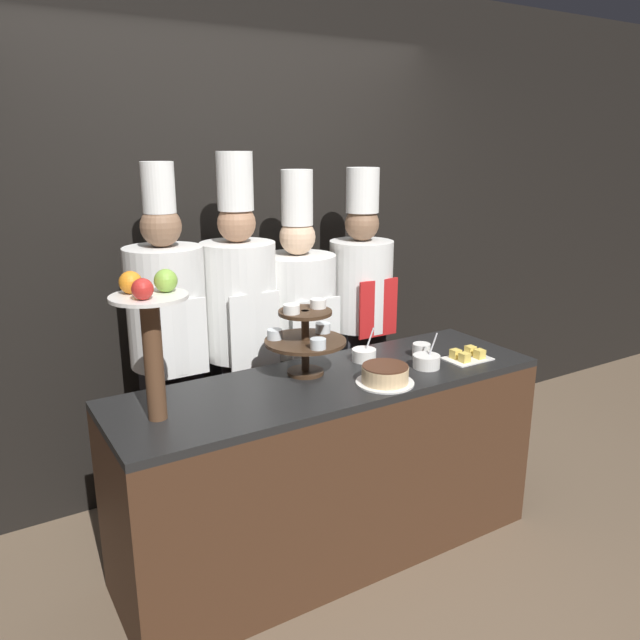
{
  "coord_description": "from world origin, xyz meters",
  "views": [
    {
      "loc": [
        -1.41,
        -1.91,
        1.92
      ],
      "look_at": [
        0.0,
        0.41,
        1.15
      ],
      "focal_mm": 35.0,
      "sensor_mm": 36.0,
      "label": 1
    }
  ],
  "objects_px": {
    "serving_bowl_far": "(364,355)",
    "chef_center_right": "(298,330)",
    "chef_left": "(169,341)",
    "chef_right": "(361,312)",
    "tiered_stand": "(305,335)",
    "cake_round": "(385,375)",
    "chef_center_left": "(240,327)",
    "cake_square_tray": "(467,356)",
    "serving_bowl_near": "(426,361)",
    "cup_white": "(421,350)",
    "fruit_pedestal": "(151,323)"
  },
  "relations": [
    {
      "from": "cake_square_tray",
      "to": "chef_center_left",
      "type": "xyz_separation_m",
      "value": [
        -0.87,
        0.74,
        0.09
      ]
    },
    {
      "from": "cake_round",
      "to": "serving_bowl_far",
      "type": "xyz_separation_m",
      "value": [
        0.09,
        0.29,
        -0.01
      ]
    },
    {
      "from": "tiered_stand",
      "to": "fruit_pedestal",
      "type": "relative_size",
      "value": 0.65
    },
    {
      "from": "cup_white",
      "to": "cake_round",
      "type": "bearing_deg",
      "value": -152.31
    },
    {
      "from": "fruit_pedestal",
      "to": "cup_white",
      "type": "bearing_deg",
      "value": 1.25
    },
    {
      "from": "tiered_stand",
      "to": "cake_round",
      "type": "height_order",
      "value": "tiered_stand"
    },
    {
      "from": "chef_left",
      "to": "fruit_pedestal",
      "type": "bearing_deg",
      "value": -112.31
    },
    {
      "from": "serving_bowl_near",
      "to": "chef_center_right",
      "type": "xyz_separation_m",
      "value": [
        -0.28,
        0.73,
        0.01
      ]
    },
    {
      "from": "cup_white",
      "to": "cake_square_tray",
      "type": "bearing_deg",
      "value": -42.36
    },
    {
      "from": "serving_bowl_far",
      "to": "chef_center_right",
      "type": "distance_m",
      "value": 0.5
    },
    {
      "from": "fruit_pedestal",
      "to": "cup_white",
      "type": "xyz_separation_m",
      "value": [
        1.34,
        0.03,
        -0.35
      ]
    },
    {
      "from": "cake_round",
      "to": "chef_center_left",
      "type": "height_order",
      "value": "chef_center_left"
    },
    {
      "from": "cake_square_tray",
      "to": "serving_bowl_near",
      "type": "bearing_deg",
      "value": 176.59
    },
    {
      "from": "fruit_pedestal",
      "to": "chef_center_left",
      "type": "height_order",
      "value": "chef_center_left"
    },
    {
      "from": "tiered_stand",
      "to": "chef_left",
      "type": "xyz_separation_m",
      "value": [
        -0.47,
        0.5,
        -0.08
      ]
    },
    {
      "from": "serving_bowl_far",
      "to": "chef_center_right",
      "type": "relative_size",
      "value": 0.09
    },
    {
      "from": "serving_bowl_near",
      "to": "chef_center_right",
      "type": "bearing_deg",
      "value": 111.06
    },
    {
      "from": "chef_center_right",
      "to": "chef_right",
      "type": "xyz_separation_m",
      "value": [
        0.41,
        0.0,
        0.05
      ]
    },
    {
      "from": "chef_left",
      "to": "chef_right",
      "type": "relative_size",
      "value": 1.03
    },
    {
      "from": "fruit_pedestal",
      "to": "chef_left",
      "type": "distance_m",
      "value": 0.73
    },
    {
      "from": "tiered_stand",
      "to": "serving_bowl_near",
      "type": "distance_m",
      "value": 0.59
    },
    {
      "from": "serving_bowl_far",
      "to": "tiered_stand",
      "type": "bearing_deg",
      "value": -179.1
    },
    {
      "from": "serving_bowl_near",
      "to": "chef_center_left",
      "type": "height_order",
      "value": "chef_center_left"
    },
    {
      "from": "chef_center_right",
      "to": "chef_left",
      "type": "bearing_deg",
      "value": -180.0
    },
    {
      "from": "fruit_pedestal",
      "to": "serving_bowl_far",
      "type": "height_order",
      "value": "fruit_pedestal"
    },
    {
      "from": "serving_bowl_far",
      "to": "chef_left",
      "type": "xyz_separation_m",
      "value": [
        -0.81,
        0.5,
        0.07
      ]
    },
    {
      "from": "fruit_pedestal",
      "to": "chef_center_left",
      "type": "bearing_deg",
      "value": 44.54
    },
    {
      "from": "cake_round",
      "to": "fruit_pedestal",
      "type": "bearing_deg",
      "value": 170.21
    },
    {
      "from": "cup_white",
      "to": "serving_bowl_near",
      "type": "xyz_separation_m",
      "value": [
        -0.08,
        -0.14,
        -0.0
      ]
    },
    {
      "from": "serving_bowl_far",
      "to": "chef_left",
      "type": "distance_m",
      "value": 0.95
    },
    {
      "from": "cake_square_tray",
      "to": "serving_bowl_far",
      "type": "height_order",
      "value": "serving_bowl_far"
    },
    {
      "from": "chef_center_right",
      "to": "tiered_stand",
      "type": "bearing_deg",
      "value": -116.18
    },
    {
      "from": "serving_bowl_near",
      "to": "fruit_pedestal",
      "type": "bearing_deg",
      "value": 175.15
    },
    {
      "from": "fruit_pedestal",
      "to": "serving_bowl_near",
      "type": "height_order",
      "value": "fruit_pedestal"
    },
    {
      "from": "serving_bowl_near",
      "to": "chef_center_right",
      "type": "relative_size",
      "value": 0.09
    },
    {
      "from": "cake_round",
      "to": "serving_bowl_far",
      "type": "height_order",
      "value": "serving_bowl_far"
    },
    {
      "from": "cake_square_tray",
      "to": "chef_center_left",
      "type": "relative_size",
      "value": 0.12
    },
    {
      "from": "cup_white",
      "to": "chef_center_right",
      "type": "height_order",
      "value": "chef_center_right"
    },
    {
      "from": "cup_white",
      "to": "chef_center_right",
      "type": "relative_size",
      "value": 0.05
    },
    {
      "from": "chef_right",
      "to": "cup_white",
      "type": "bearing_deg",
      "value": -94.49
    },
    {
      "from": "chef_left",
      "to": "chef_center_right",
      "type": "height_order",
      "value": "chef_left"
    },
    {
      "from": "tiered_stand",
      "to": "chef_right",
      "type": "xyz_separation_m",
      "value": [
        0.66,
        0.5,
        -0.1
      ]
    },
    {
      "from": "cake_round",
      "to": "cake_square_tray",
      "type": "bearing_deg",
      "value": 4.81
    },
    {
      "from": "cake_round",
      "to": "chef_right",
      "type": "relative_size",
      "value": 0.14
    },
    {
      "from": "cake_round",
      "to": "chef_center_right",
      "type": "bearing_deg",
      "value": 89.36
    },
    {
      "from": "fruit_pedestal",
      "to": "chef_right",
      "type": "height_order",
      "value": "chef_right"
    },
    {
      "from": "cake_square_tray",
      "to": "serving_bowl_near",
      "type": "xyz_separation_m",
      "value": [
        -0.25,
        0.01,
        0.01
      ]
    },
    {
      "from": "serving_bowl_far",
      "to": "chef_center_left",
      "type": "height_order",
      "value": "chef_center_left"
    },
    {
      "from": "chef_center_right",
      "to": "serving_bowl_near",
      "type": "bearing_deg",
      "value": -68.94
    },
    {
      "from": "cake_round",
      "to": "chef_center_left",
      "type": "xyz_separation_m",
      "value": [
        -0.33,
        0.79,
        0.07
      ]
    }
  ]
}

